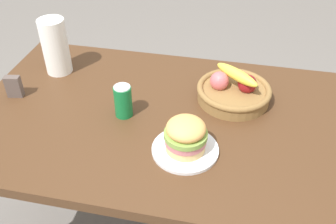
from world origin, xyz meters
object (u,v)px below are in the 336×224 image
Objects in this scene: sandwich at (186,135)px; plate at (185,150)px; napkin_holder at (14,87)px; paper_towel_roll at (55,46)px; fruit_basket at (234,90)px; soda_can at (123,101)px.

plate is at bearing 0.00° from sandwich.
paper_towel_roll is at bearing 57.39° from napkin_holder.
plate is 1.57× the size of sandwich.
sandwich is 0.60× the size of paper_towel_roll.
fruit_basket is at bearing 0.68° from napkin_holder.
sandwich is at bearing -31.55° from paper_towel_roll.
soda_can is at bearing -32.90° from paper_towel_roll.
fruit_basket is 0.87m from napkin_holder.
napkin_holder is (-0.85, -0.16, 0.00)m from fruit_basket.
soda_can is 0.43× the size of fruit_basket.
paper_towel_roll is (-0.63, 0.39, 0.11)m from plate.
fruit_basket reaches higher than sandwich.
plate is 2.50× the size of napkin_holder.
sandwich is at bearing -23.25° from napkin_holder.
sandwich is 1.13× the size of soda_can.
sandwich is at bearing 0.00° from plate.
sandwich is 0.74m from paper_towel_roll.
paper_towel_roll is (-0.63, 0.39, 0.05)m from sandwich.
soda_can is 0.44m from paper_towel_roll.
paper_towel_roll is (-0.37, 0.24, 0.06)m from soda_can.
soda_can is 1.40× the size of napkin_holder.
paper_towel_roll is 0.25m from napkin_holder.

